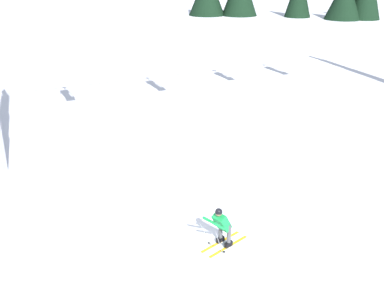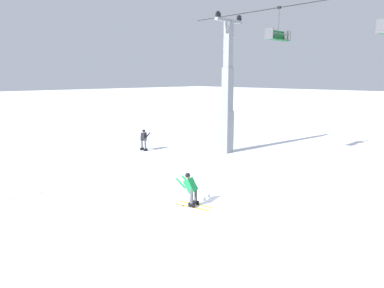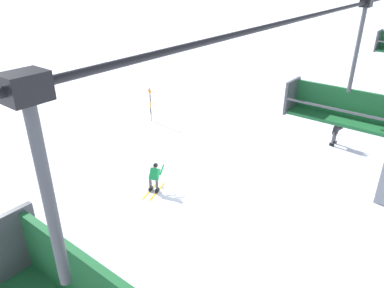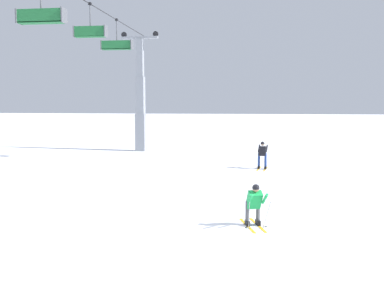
# 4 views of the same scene
# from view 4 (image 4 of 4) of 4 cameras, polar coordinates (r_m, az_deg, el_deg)

# --- Properties ---
(ground_plane) EXTENTS (260.00, 260.00, 0.00)m
(ground_plane) POSITION_cam_4_polar(r_m,az_deg,el_deg) (13.35, 2.73, -11.75)
(ground_plane) COLOR white
(skier_carving_main) EXTENTS (1.73, 1.01, 1.53)m
(skier_carving_main) POSITION_cam_4_polar(r_m,az_deg,el_deg) (14.01, 8.18, -7.59)
(skier_carving_main) COLOR yellow
(skier_carving_main) RESTS_ON ground_plane
(lift_tower_far) EXTENTS (0.78, 3.00, 9.50)m
(lift_tower_far) POSITION_cam_4_polar(r_m,az_deg,el_deg) (35.27, -6.78, 5.52)
(lift_tower_far) COLOR gray
(lift_tower_far) RESTS_ON ground_plane
(chairlift_seat_second) EXTENTS (0.61, 2.09, 2.12)m
(chairlift_seat_second) POSITION_cam_4_polar(r_m,az_deg,el_deg) (20.25, -19.26, 15.60)
(chairlift_seat_second) COLOR black
(chairlift_seat_middle) EXTENTS (0.61, 1.83, 1.88)m
(chairlift_seat_middle) POSITION_cam_4_polar(r_m,az_deg,el_deg) (25.41, -13.23, 14.18)
(chairlift_seat_middle) COLOR black
(chairlift_seat_fourth) EXTENTS (0.61, 2.09, 2.02)m
(chairlift_seat_fourth) POSITION_cam_4_polar(r_m,az_deg,el_deg) (29.79, -9.86, 12.68)
(chairlift_seat_fourth) COLOR black
(skier_distant_uphill) EXTENTS (1.80, 0.77, 1.66)m
(skier_distant_uphill) POSITION_cam_4_polar(r_m,az_deg,el_deg) (25.99, 9.22, -1.21)
(skier_distant_uphill) COLOR yellow
(skier_distant_uphill) RESTS_ON ground_plane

